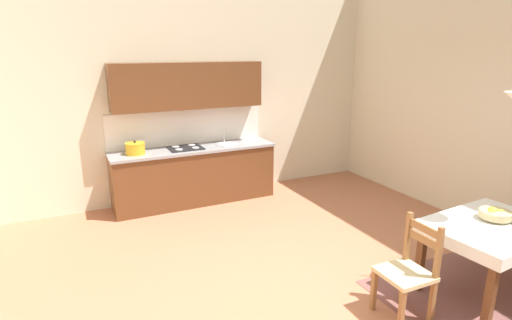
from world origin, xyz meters
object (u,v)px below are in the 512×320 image
Objects in this scene: dining_table at (490,236)px; fruit_bowl at (495,214)px; dining_chair_tv_side at (408,272)px; kitchen_cabinetry at (192,150)px.

fruit_bowl reaches higher than dining_table.
dining_table is 1.01m from dining_chair_tv_side.
dining_table is (1.87, -3.76, -0.24)m from kitchen_cabinetry.
kitchen_cabinetry is at bearing 117.95° from fruit_bowl.
fruit_bowl is at bearing -0.96° from dining_chair_tv_side.
kitchen_cabinetry is at bearing 116.42° from dining_table.
kitchen_cabinetry is at bearing 103.33° from dining_chair_tv_side.
dining_chair_tv_side is (-0.99, 0.07, -0.17)m from dining_table.
dining_chair_tv_side is 1.15m from fruit_bowl.
kitchen_cabinetry is 3.81m from dining_chair_tv_side.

